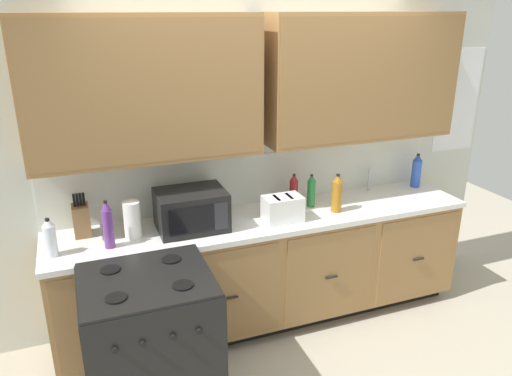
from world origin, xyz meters
TOP-DOWN VIEW (x-y plane):
  - ground_plane at (0.00, 0.00)m, footprint 8.00×8.00m
  - wall_unit at (0.00, 0.50)m, footprint 4.38×0.40m
  - counter_run at (0.00, 0.30)m, footprint 3.21×0.64m
  - stove_range at (-1.01, -0.33)m, footprint 0.76×0.68m
  - microwave at (-0.58, 0.29)m, footprint 0.48×0.37m
  - toaster at (0.07, 0.18)m, footprint 0.28×0.18m
  - knife_block at (-1.31, 0.45)m, footprint 0.11×0.14m
  - sink_faucet at (1.02, 0.51)m, footprint 0.02×0.02m
  - paper_towel_roll at (-0.99, 0.29)m, footprint 0.12×0.12m
  - bottle_amber at (0.53, 0.20)m, footprint 0.08×0.08m
  - bottle_green at (0.39, 0.37)m, footprint 0.06×0.06m
  - bottle_clear at (-1.51, 0.20)m, footprint 0.08×0.08m
  - bottle_violet at (-1.16, 0.19)m, footprint 0.07×0.07m
  - bottle_blue at (1.46, 0.45)m, footprint 0.08×0.08m
  - bottle_red at (0.27, 0.43)m, footprint 0.07×0.07m

SIDE VIEW (x-z plane):
  - ground_plane at x=0.00m, z-range 0.00..0.00m
  - counter_run at x=0.00m, z-range 0.01..0.93m
  - stove_range at x=-1.01m, z-range 0.00..0.95m
  - toaster at x=0.07m, z-range 0.91..1.10m
  - sink_faucet at x=1.02m, z-range 0.91..1.11m
  - knife_block at x=-1.31m, z-range 0.87..1.18m
  - bottle_clear at x=-1.51m, z-range 0.91..1.17m
  - bottle_red at x=0.27m, z-range 0.91..1.17m
  - bottle_green at x=0.39m, z-range 0.91..1.17m
  - paper_towel_roll at x=-0.99m, z-range 0.91..1.17m
  - microwave at x=-0.58m, z-range 0.91..1.19m
  - bottle_blue at x=1.46m, z-range 0.91..1.21m
  - bottle_amber at x=0.53m, z-range 0.91..1.21m
  - bottle_violet at x=-1.16m, z-range 0.91..1.24m
  - wall_unit at x=0.00m, z-range 0.41..2.92m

